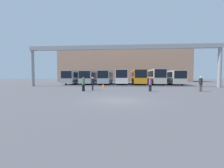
% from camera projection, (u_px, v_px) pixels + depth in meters
% --- Properties ---
extents(ground_plane, '(200.00, 200.00, 0.00)m').
position_uv_depth(ground_plane, '(117.00, 100.00, 11.43)').
color(ground_plane, '#47474C').
extents(building_backdrop, '(45.24, 12.00, 12.28)m').
position_uv_depth(building_backdrop, '(123.00, 65.00, 55.58)').
color(building_backdrop, tan).
rests_on(building_backdrop, ground).
extents(overhead_gantry, '(33.44, 0.80, 7.27)m').
position_uv_depth(overhead_gantry, '(121.00, 51.00, 26.20)').
color(overhead_gantry, gray).
rests_on(overhead_gantry, ground).
extents(bus_slot_0, '(2.52, 11.22, 3.04)m').
position_uv_depth(bus_slot_0, '(75.00, 77.00, 36.23)').
color(bus_slot_0, '#999EA5').
rests_on(bus_slot_0, ground).
extents(bus_slot_1, '(2.62, 10.83, 3.03)m').
position_uv_depth(bus_slot_1, '(90.00, 77.00, 35.72)').
color(bus_slot_1, '#999EA5').
rests_on(bus_slot_1, ground).
extents(bus_slot_2, '(2.47, 11.13, 3.08)m').
position_uv_depth(bus_slot_2, '(106.00, 77.00, 35.55)').
color(bus_slot_2, '#999EA5').
rests_on(bus_slot_2, ground).
extents(bus_slot_3, '(2.55, 11.65, 3.26)m').
position_uv_depth(bus_slot_3, '(122.00, 76.00, 35.49)').
color(bus_slot_3, silver).
rests_on(bus_slot_3, ground).
extents(bus_slot_4, '(2.62, 11.89, 3.27)m').
position_uv_depth(bus_slot_4, '(138.00, 76.00, 35.30)').
color(bus_slot_4, orange).
rests_on(bus_slot_4, ground).
extents(bus_slot_5, '(2.51, 10.53, 3.34)m').
position_uv_depth(bus_slot_5, '(155.00, 76.00, 34.30)').
color(bus_slot_5, beige).
rests_on(bus_slot_5, ground).
extents(bus_slot_6, '(2.63, 10.33, 3.03)m').
position_uv_depth(bus_slot_6, '(172.00, 77.00, 33.89)').
color(bus_slot_6, beige).
rests_on(bus_slot_6, ground).
extents(pedestrian_near_right, '(0.36, 0.36, 1.73)m').
position_uv_depth(pedestrian_near_right, '(83.00, 84.00, 18.17)').
color(pedestrian_near_right, black).
rests_on(pedestrian_near_right, ground).
extents(pedestrian_far_center, '(0.38, 0.38, 1.82)m').
position_uv_depth(pedestrian_far_center, '(201.00, 84.00, 17.85)').
color(pedestrian_far_center, brown).
rests_on(pedestrian_far_center, ground).
extents(pedestrian_mid_left, '(0.36, 0.36, 1.74)m').
position_uv_depth(pedestrian_mid_left, '(93.00, 83.00, 19.62)').
color(pedestrian_mid_left, black).
rests_on(pedestrian_mid_left, ground).
extents(pedestrian_near_center, '(0.34, 0.34, 1.65)m').
position_uv_depth(pedestrian_near_center, '(150.00, 84.00, 18.06)').
color(pedestrian_near_center, black).
rests_on(pedestrian_near_center, ground).
extents(traffic_cone, '(0.48, 0.48, 0.62)m').
position_uv_depth(traffic_cone, '(103.00, 85.00, 25.50)').
color(traffic_cone, orange).
rests_on(traffic_cone, ground).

